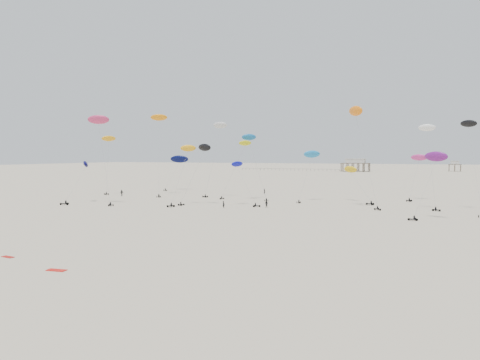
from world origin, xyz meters
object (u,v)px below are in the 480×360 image
at_px(pavilion_main, 355,166).
at_px(pavilion_small, 455,167).
at_px(rig_0, 252,147).
at_px(rig_4, 310,159).
at_px(rig_9, 432,167).
at_px(spectator_0, 224,208).

bearing_deg(pavilion_main, pavilion_small, 23.20).
bearing_deg(pavilion_main, rig_0, -89.26).
bearing_deg(pavilion_main, rig_4, -85.22).
bearing_deg(rig_9, pavilion_main, -3.37).
height_order(pavilion_main, pavilion_small, pavilion_main).
relative_size(pavilion_small, rig_9, 0.66).
relative_size(pavilion_small, rig_4, 0.59).
height_order(pavilion_main, rig_4, rig_4).
distance_m(pavilion_main, rig_4, 234.01).
relative_size(pavilion_small, rig_0, 0.47).
height_order(rig_0, spectator_0, rig_0).
bearing_deg(rig_9, pavilion_small, -18.16).
distance_m(pavilion_small, spectator_0, 295.97).
bearing_deg(rig_9, rig_0, 47.51).
bearing_deg(pavilion_small, rig_9, -93.87).
xyz_separation_m(rig_9, spectator_0, (-45.93, 2.14, -10.30)).
bearing_deg(rig_0, rig_9, 131.85).
relative_size(rig_0, spectator_0, 9.59).
height_order(rig_4, spectator_0, rig_4).
xyz_separation_m(pavilion_small, rig_4, (-50.50, -263.08, 7.93)).
distance_m(pavilion_main, spectator_0, 258.67).
height_order(pavilion_main, rig_0, rig_0).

